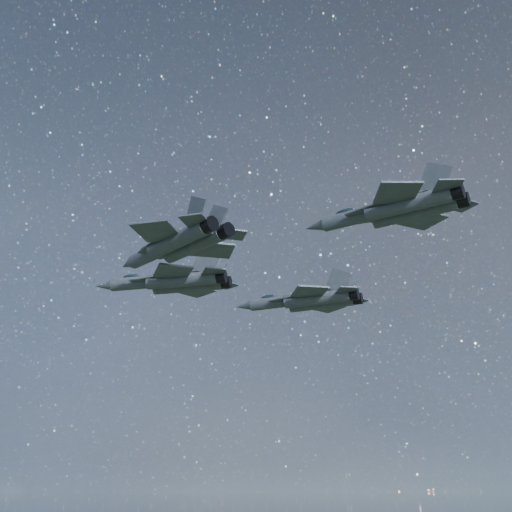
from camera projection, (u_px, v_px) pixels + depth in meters
The scene contains 4 objects.
jet_lead at pixel (174, 282), 70.62m from camera, with size 17.86×12.12×4.49m.
jet_left at pixel (309, 300), 80.63m from camera, with size 18.70×13.09×4.71m.
jet_right at pixel (178, 243), 61.46m from camera, with size 18.19×12.25×4.59m.
jet_slot at pixel (397, 209), 59.88m from camera, with size 17.86×12.63×4.53m.
Camera 1 is at (28.77, -57.70, 118.32)m, focal length 42.00 mm.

